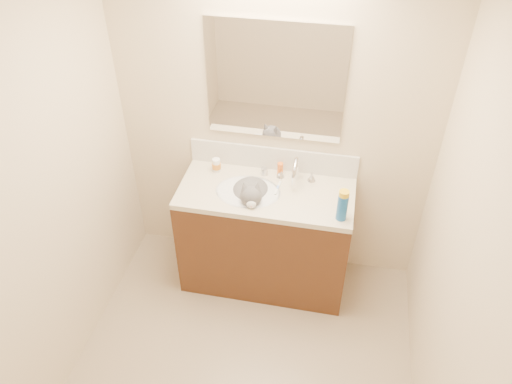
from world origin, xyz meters
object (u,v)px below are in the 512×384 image
at_px(silver_jar, 264,171).
at_px(amber_bottle, 280,169).
at_px(faucet, 296,172).
at_px(vanity_cabinet, 265,239).
at_px(spray_can, 342,207).
at_px(pill_bottle, 216,165).
at_px(basin, 248,199).
at_px(cat, 251,195).

distance_m(silver_jar, amber_bottle, 0.12).
bearing_deg(faucet, vanity_cabinet, -142.71).
bearing_deg(faucet, spray_can, -43.25).
bearing_deg(vanity_cabinet, pill_bottle, 158.01).
relative_size(basin, pill_bottle, 4.45).
distance_m(basin, cat, 0.04).
bearing_deg(silver_jar, basin, -108.67).
xyz_separation_m(basin, amber_bottle, (0.18, 0.22, 0.12)).
relative_size(cat, spray_can, 2.25).
bearing_deg(cat, faucet, 16.33).
xyz_separation_m(amber_bottle, spray_can, (0.45, -0.38, 0.04)).
distance_m(basin, amber_bottle, 0.31).
distance_m(silver_jar, spray_can, 0.68).
height_order(basin, cat, cat).
bearing_deg(silver_jar, spray_can, -32.76).
relative_size(basin, cat, 1.09).
relative_size(vanity_cabinet, basin, 2.67).
bearing_deg(spray_can, cat, 165.81).
bearing_deg(vanity_cabinet, amber_bottle, 71.80).
bearing_deg(spray_can, basin, 166.68).
xyz_separation_m(silver_jar, spray_can, (0.57, -0.36, 0.06)).
height_order(vanity_cabinet, amber_bottle, amber_bottle).
relative_size(pill_bottle, amber_bottle, 0.98).
relative_size(basin, silver_jar, 8.17).
height_order(faucet, cat, faucet).
relative_size(cat, pill_bottle, 4.10).
bearing_deg(vanity_cabinet, faucet, 37.29).
bearing_deg(vanity_cabinet, silver_jar, 104.67).
relative_size(silver_jar, spray_can, 0.30).
bearing_deg(faucet, cat, -150.12).
xyz_separation_m(faucet, pill_bottle, (-0.57, 0.02, -0.04)).
xyz_separation_m(basin, spray_can, (0.64, -0.15, 0.16)).
bearing_deg(basin, faucet, 29.12).
bearing_deg(spray_can, pill_bottle, 159.55).
relative_size(faucet, pill_bottle, 2.77).
bearing_deg(faucet, silver_jar, 168.57).
bearing_deg(faucet, pill_bottle, 177.96).
bearing_deg(cat, pill_bottle, 134.22).
bearing_deg(amber_bottle, faucet, -26.41).
bearing_deg(faucet, amber_bottle, 153.59).
xyz_separation_m(silver_jar, amber_bottle, (0.11, 0.01, 0.02)).
bearing_deg(amber_bottle, spray_can, -39.60).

